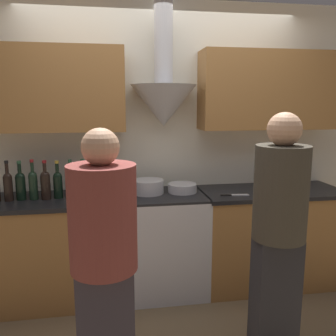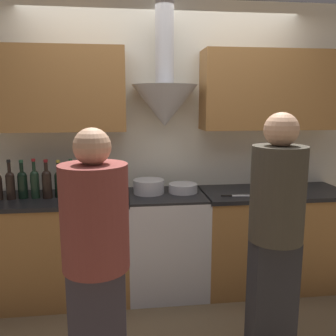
{
  "view_description": "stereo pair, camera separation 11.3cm",
  "coord_description": "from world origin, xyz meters",
  "views": [
    {
      "loc": [
        -0.47,
        -2.64,
        1.68
      ],
      "look_at": [
        0.0,
        0.25,
        1.15
      ],
      "focal_mm": 38.0,
      "sensor_mm": 36.0,
      "label": 1
    },
    {
      "loc": [
        -0.36,
        -2.66,
        1.68
      ],
      "look_at": [
        0.0,
        0.25,
        1.15
      ],
      "focal_mm": 38.0,
      "sensor_mm": 36.0,
      "label": 2
    }
  ],
  "objects": [
    {
      "name": "wine_bottle_6",
      "position": [
        -0.81,
        0.36,
        1.03
      ],
      "size": [
        0.07,
        0.07,
        0.33
      ],
      "color": "black",
      "rests_on": "counter_left"
    },
    {
      "name": "wine_bottle_4",
      "position": [
        -1.01,
        0.34,
        1.04
      ],
      "size": [
        0.08,
        0.08,
        0.33
      ],
      "color": "black",
      "rests_on": "counter_left"
    },
    {
      "name": "mixing_bowl",
      "position": [
        0.15,
        0.39,
        0.94
      ],
      "size": [
        0.26,
        0.26,
        0.08
      ],
      "color": "silver",
      "rests_on": "stove_range"
    },
    {
      "name": "wine_bottle_1",
      "position": [
        -1.3,
        0.33,
        1.03
      ],
      "size": [
        0.07,
        0.07,
        0.33
      ],
      "color": "black",
      "rests_on": "counter_left"
    },
    {
      "name": "wine_bottle_2",
      "position": [
        -1.21,
        0.36,
        1.03
      ],
      "size": [
        0.08,
        0.08,
        0.32
      ],
      "color": "black",
      "rests_on": "counter_left"
    },
    {
      "name": "person_foreground_left",
      "position": [
        -0.52,
        -0.84,
        0.86
      ],
      "size": [
        0.36,
        0.36,
        1.57
      ],
      "color": "#38333D",
      "rests_on": "ground_plane"
    },
    {
      "name": "wall_back",
      "position": [
        0.03,
        0.62,
        1.47
      ],
      "size": [
        8.4,
        0.58,
        2.6
      ],
      "color": "silver",
      "rests_on": "ground_plane"
    },
    {
      "name": "person_foreground_right",
      "position": [
        0.6,
        -0.58,
        0.9
      ],
      "size": [
        0.35,
        0.35,
        1.63
      ],
      "color": "#28282D",
      "rests_on": "ground_plane"
    },
    {
      "name": "stove_range",
      "position": [
        0.0,
        0.35,
        0.45
      ],
      "size": [
        0.68,
        0.6,
        0.9
      ],
      "color": "silver",
      "rests_on": "ground_plane"
    },
    {
      "name": "wine_bottle_3",
      "position": [
        -1.11,
        0.35,
        1.04
      ],
      "size": [
        0.07,
        0.07,
        0.33
      ],
      "color": "black",
      "rests_on": "counter_left"
    },
    {
      "name": "ground_plane",
      "position": [
        0.0,
        0.0,
        0.0
      ],
      "size": [
        12.0,
        12.0,
        0.0
      ],
      "primitive_type": "plane",
      "color": "brown"
    },
    {
      "name": "wine_bottle_7",
      "position": [
        -0.71,
        0.35,
        1.04
      ],
      "size": [
        0.08,
        0.08,
        0.33
      ],
      "color": "black",
      "rests_on": "counter_left"
    },
    {
      "name": "counter_right",
      "position": [
        0.98,
        0.35,
        0.45
      ],
      "size": [
        1.31,
        0.62,
        0.9
      ],
      "color": "#9E6B38",
      "rests_on": "ground_plane"
    },
    {
      "name": "orange_fruit",
      "position": [
        0.89,
        0.17,
        0.94
      ],
      "size": [
        0.08,
        0.08,
        0.08
      ],
      "color": "orange",
      "rests_on": "counter_right"
    },
    {
      "name": "stock_pot",
      "position": [
        -0.15,
        0.4,
        0.96
      ],
      "size": [
        0.27,
        0.27,
        0.12
      ],
      "color": "silver",
      "rests_on": "stove_range"
    },
    {
      "name": "wine_bottle_5",
      "position": [
        -0.91,
        0.36,
        1.03
      ],
      "size": [
        0.07,
        0.07,
        0.32
      ],
      "color": "black",
      "rests_on": "counter_left"
    },
    {
      "name": "saucepan",
      "position": [
        1.03,
        0.31,
        0.94
      ],
      "size": [
        0.2,
        0.2,
        0.08
      ],
      "color": "silver",
      "rests_on": "counter_right"
    },
    {
      "name": "chefs_knife",
      "position": [
        0.58,
        0.2,
        0.91
      ],
      "size": [
        0.25,
        0.05,
        0.01
      ],
      "rotation": [
        0.0,
        0.0,
        -0.11
      ],
      "color": "silver",
      "rests_on": "counter_right"
    },
    {
      "name": "counter_left",
      "position": [
        -0.91,
        0.35,
        0.45
      ],
      "size": [
        1.16,
        0.62,
        0.9
      ],
      "color": "#9E6B38",
      "rests_on": "ground_plane"
    }
  ]
}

